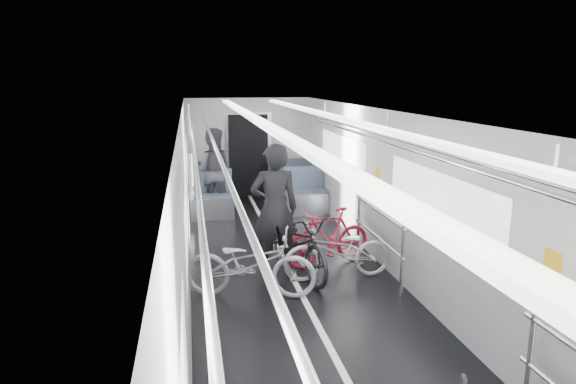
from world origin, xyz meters
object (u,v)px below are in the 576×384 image
at_px(bike_left_far, 250,264).
at_px(bike_aisle, 298,242).
at_px(bike_right_far, 328,237).
at_px(person_seated, 213,171).
at_px(bike_right_mid, 338,251).
at_px(person_standing, 275,210).

bearing_deg(bike_left_far, bike_aisle, -33.77).
height_order(bike_right_far, person_seated, person_seated).
xyz_separation_m(bike_right_far, bike_aisle, (-0.53, -0.28, 0.04)).
height_order(bike_right_mid, person_seated, person_seated).
height_order(bike_left_far, person_seated, person_seated).
height_order(bike_right_far, person_standing, person_standing).
distance_m(person_standing, person_seated, 3.72).
bearing_deg(bike_left_far, person_seated, 18.70).
relative_size(bike_left_far, bike_aisle, 0.94).
bearing_deg(person_seated, bike_left_far, 101.69).
xyz_separation_m(bike_left_far, person_seated, (-0.27, 4.44, 0.46)).
height_order(bike_right_mid, person_standing, person_standing).
height_order(bike_left_far, bike_right_far, bike_left_far).
relative_size(bike_right_far, person_standing, 0.76).
bearing_deg(bike_aisle, person_standing, 150.22).
xyz_separation_m(bike_left_far, person_standing, (0.46, 0.79, 0.52)).
height_order(person_standing, person_seated, person_standing).
distance_m(bike_right_mid, bike_right_far, 0.60).
xyz_separation_m(bike_right_far, person_seated, (-1.60, 3.47, 0.48)).
bearing_deg(bike_right_far, person_seated, -172.75).
distance_m(bike_left_far, bike_right_far, 1.65).
distance_m(bike_left_far, person_seated, 4.47).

